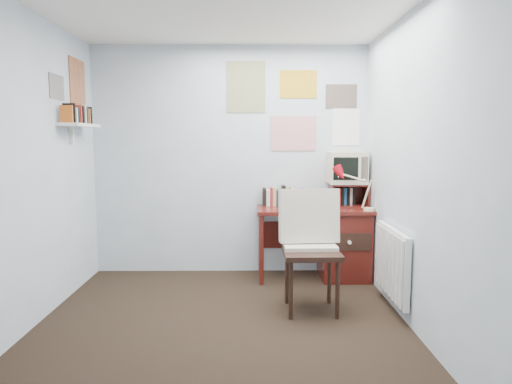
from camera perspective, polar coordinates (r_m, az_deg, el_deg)
The scene contains 14 objects.
ground at distance 3.63m, azimuth -4.47°, elevation -17.61°, with size 3.50×3.50×0.00m, color black.
back_wall at distance 5.06m, azimuth -3.28°, elevation 3.93°, with size 3.00×0.02×2.50m, color silver.
left_wall at distance 3.74m, azimuth -28.29°, elevation 2.17°, with size 0.02×3.50×2.50m, color silver.
right_wall at distance 3.54m, azimuth 20.33°, elevation 2.35°, with size 0.02×3.50×2.50m, color silver.
desk at distance 4.99m, azimuth 10.27°, elevation -6.00°, with size 1.20×0.55×0.76m.
desk_chair at distance 3.98m, azimuth 6.94°, elevation -7.61°, with size 0.52×0.50×1.02m, color black.
desk_lamp at distance 4.77m, azimuth 14.02°, elevation 0.13°, with size 0.29×0.25×0.41m, color #A80B17.
tv_riser at distance 5.04m, azimuth 11.47°, elevation -0.37°, with size 0.40×0.30×0.25m, color #551813.
crt_tv at distance 5.03m, azimuth 11.26°, elevation 3.18°, with size 0.39×0.36×0.37m, color beige.
book_row at distance 5.02m, azimuth 4.25°, elevation -0.46°, with size 0.60×0.14×0.22m, color #551813.
radiator at distance 4.18m, azimuth 16.64°, elevation -8.46°, with size 0.09×0.80×0.60m, color white.
wall_shelf at distance 4.70m, azimuth -21.19°, elevation 7.80°, with size 0.20×0.62×0.24m, color white.
posters_back at distance 5.08m, azimuth 4.72°, elevation 10.70°, with size 1.20×0.01×0.90m, color white.
posters_left at distance 4.75m, azimuth -22.48°, elevation 12.32°, with size 0.01×0.70×0.60m, color white.
Camera 1 is at (0.23, -3.30, 1.49)m, focal length 32.00 mm.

